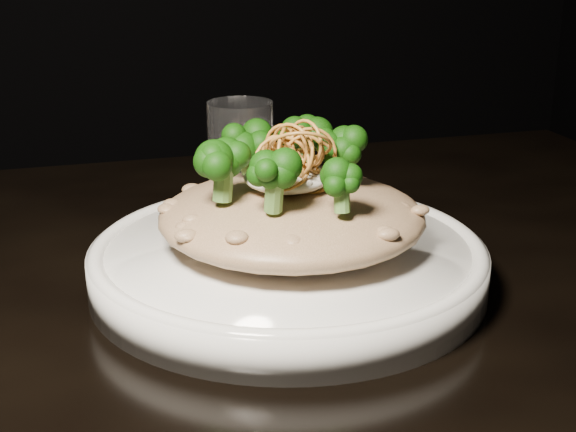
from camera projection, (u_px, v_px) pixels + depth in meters
name	position (u px, v px, depth m)	size (l,w,h in m)	color
table	(205.00, 398.00, 0.62)	(1.10, 0.80, 0.75)	black
plate	(288.00, 265.00, 0.61)	(0.30, 0.30, 0.03)	white
risotto	(292.00, 216.00, 0.60)	(0.20, 0.20, 0.04)	brown
broccoli	(287.00, 160.00, 0.58)	(0.13, 0.13, 0.05)	black
cheese	(286.00, 178.00, 0.59)	(0.06, 0.06, 0.02)	white
shallots	(295.00, 146.00, 0.58)	(0.05, 0.05, 0.03)	brown
drinking_glass	(241.00, 159.00, 0.75)	(0.06, 0.06, 0.11)	white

